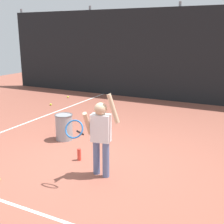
{
  "coord_description": "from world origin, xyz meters",
  "views": [
    {
      "loc": [
        2.51,
        -4.14,
        2.23
      ],
      "look_at": [
        0.19,
        0.43,
        0.85
      ],
      "focal_mm": 47.21,
      "sensor_mm": 36.0,
      "label": 1
    }
  ],
  "objects_px": {
    "tennis_player": "(100,133)",
    "tennis_ball_4": "(68,97)",
    "ball_hopper": "(64,127)",
    "tennis_ball_1": "(51,104)",
    "water_bottle": "(79,154)"
  },
  "relations": [
    {
      "from": "tennis_ball_1",
      "to": "water_bottle",
      "type": "bearing_deg",
      "value": -45.14
    },
    {
      "from": "tennis_player",
      "to": "water_bottle",
      "type": "bearing_deg",
      "value": 141.27
    },
    {
      "from": "ball_hopper",
      "to": "tennis_ball_1",
      "type": "bearing_deg",
      "value": 133.41
    },
    {
      "from": "ball_hopper",
      "to": "tennis_ball_4",
      "type": "relative_size",
      "value": 8.52
    },
    {
      "from": "tennis_ball_4",
      "to": "water_bottle",
      "type": "bearing_deg",
      "value": -52.74
    },
    {
      "from": "water_bottle",
      "to": "tennis_ball_1",
      "type": "bearing_deg",
      "value": 134.86
    },
    {
      "from": "tennis_player",
      "to": "tennis_ball_4",
      "type": "relative_size",
      "value": 20.46
    },
    {
      "from": "tennis_player",
      "to": "tennis_ball_1",
      "type": "bearing_deg",
      "value": 127.15
    },
    {
      "from": "tennis_player",
      "to": "ball_hopper",
      "type": "distance_m",
      "value": 1.91
    },
    {
      "from": "ball_hopper",
      "to": "tennis_ball_1",
      "type": "height_order",
      "value": "ball_hopper"
    },
    {
      "from": "water_bottle",
      "to": "tennis_ball_4",
      "type": "relative_size",
      "value": 3.33
    },
    {
      "from": "water_bottle",
      "to": "tennis_ball_4",
      "type": "distance_m",
      "value": 5.39
    },
    {
      "from": "tennis_ball_1",
      "to": "tennis_ball_4",
      "type": "bearing_deg",
      "value": 98.24
    },
    {
      "from": "ball_hopper",
      "to": "tennis_ball_1",
      "type": "distance_m",
      "value": 3.24
    },
    {
      "from": "tennis_player",
      "to": "tennis_ball_1",
      "type": "xyz_separation_m",
      "value": [
        -3.72,
        3.45,
        -0.69
      ]
    }
  ]
}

